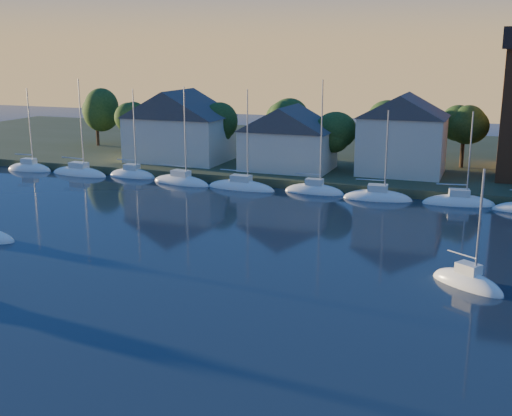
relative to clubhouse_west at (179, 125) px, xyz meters
The scene contains 8 objects.
shoreline_land 28.43m from the clubhouse_west, 37.69° to the left, with size 160.00×50.00×2.00m, color #313C23.
wooden_dock 23.56m from the clubhouse_west, 15.26° to the right, with size 120.00×3.00×1.00m, color brown.
clubhouse_west is the anchor object (origin of this frame).
clubhouse_centre 16.05m from the clubhouse_west, ahead, with size 11.55×8.40×8.08m.
clubhouse_east 30.02m from the clubhouse_west, ahead, with size 10.50×8.40×9.80m.
tree_line 24.55m from the clubhouse_west, 11.77° to the left, with size 93.40×5.40×8.90m.
moored_fleet 28.13m from the clubhouse_west, 19.09° to the right, with size 95.50×2.40×12.05m.
drifting_sailboat_right 52.54m from the clubhouse_west, 40.41° to the right, with size 5.80×4.72×9.47m.
Camera 1 is at (18.83, -20.31, 16.10)m, focal length 45.00 mm.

